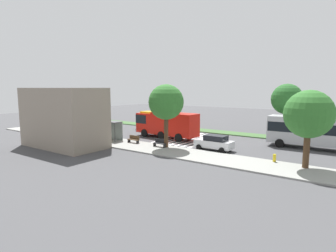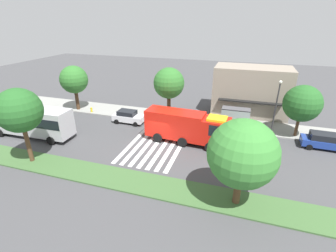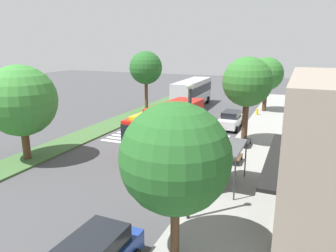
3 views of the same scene
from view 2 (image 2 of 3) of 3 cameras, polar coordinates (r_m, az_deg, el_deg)
ground_plane at (r=27.84m, az=-2.80°, el=-4.14°), size 120.00×120.00×0.00m
sidewalk at (r=34.75m, az=1.79°, el=1.96°), size 60.00×4.59×0.14m
median_strip at (r=22.20m, az=-9.43°, el=-12.41°), size 60.00×3.00×0.14m
crosswalk at (r=27.81m, az=-2.66°, el=-4.15°), size 5.85×10.37×0.01m
fire_truck at (r=27.29m, az=4.97°, el=-0.06°), size 9.77×3.20×3.58m
parked_car_west at (r=33.36m, az=-9.24°, el=2.19°), size 4.25×2.06×1.72m
parked_car_mid at (r=31.44m, az=32.65°, el=-2.94°), size 4.66×2.14×1.74m
transit_bus at (r=32.98m, az=-29.53°, el=1.32°), size 10.44×3.05×3.61m
bus_stop_shelter at (r=32.03m, az=15.48°, el=2.59°), size 3.50×1.40×2.46m
bench_near_shelter at (r=32.85m, az=8.29°, el=1.34°), size 1.60×0.50×0.90m
bench_west_of_shelter at (r=33.66m, az=1.43°, el=2.17°), size 1.60×0.50×0.90m
street_lamp at (r=30.94m, az=23.98°, el=4.76°), size 0.36×0.36×6.59m
storefront_building at (r=37.17m, az=18.74°, el=7.69°), size 10.35×5.97×6.92m
sidewalk_tree_far_west at (r=39.09m, az=-21.11°, el=10.03°), size 4.04×4.04×6.63m
sidewalk_tree_west at (r=32.10m, az=0.21°, el=9.89°), size 4.02×4.02×7.19m
sidewalk_tree_center at (r=31.72m, az=28.86°, el=4.60°), size 4.20×4.20×6.15m
median_tree_far_west at (r=25.92m, az=-31.41°, el=3.05°), size 4.09×4.09×7.33m
median_tree_west at (r=17.96m, az=17.00°, el=-6.24°), size 5.02×5.02×6.79m
fire_hydrant at (r=38.28m, az=-17.43°, el=3.64°), size 0.28×0.28×0.70m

